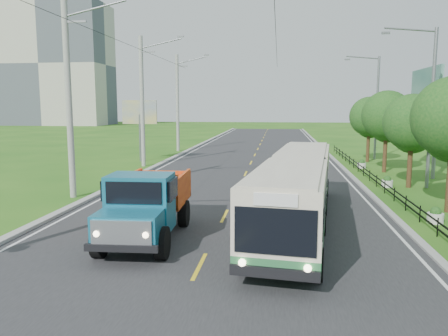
% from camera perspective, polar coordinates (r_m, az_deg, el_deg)
% --- Properties ---
extents(ground, '(240.00, 240.00, 0.00)m').
position_cam_1_polar(ground, '(13.17, -3.22, -12.75)').
color(ground, '#235B15').
rests_on(ground, ground).
extents(road, '(14.00, 120.00, 0.02)m').
position_cam_1_polar(road, '(32.53, 3.10, -0.21)').
color(road, '#28282B').
rests_on(road, ground).
extents(curb_left, '(0.40, 120.00, 0.15)m').
position_cam_1_polar(curb_left, '(33.79, -9.17, 0.12)').
color(curb_left, '#9E9E99').
rests_on(curb_left, ground).
extents(curb_right, '(0.30, 120.00, 0.10)m').
position_cam_1_polar(curb_right, '(32.81, 15.65, -0.36)').
color(curb_right, '#9E9E99').
rests_on(curb_right, ground).
extents(edge_line_left, '(0.12, 120.00, 0.00)m').
position_cam_1_polar(edge_line_left, '(33.64, -8.27, 0.01)').
color(edge_line_left, silver).
rests_on(edge_line_left, road).
extents(edge_line_right, '(0.12, 120.00, 0.00)m').
position_cam_1_polar(edge_line_right, '(32.75, 14.79, -0.39)').
color(edge_line_right, silver).
rests_on(edge_line_right, road).
extents(centre_dash, '(0.12, 2.20, 0.00)m').
position_cam_1_polar(centre_dash, '(13.17, -3.22, -12.66)').
color(centre_dash, yellow).
rests_on(centre_dash, road).
extents(railing_right, '(0.04, 40.00, 0.60)m').
position_cam_1_polar(railing_right, '(27.10, 19.30, -1.70)').
color(railing_right, black).
rests_on(railing_right, ground).
extents(pole_near, '(3.51, 0.32, 10.00)m').
position_cam_1_polar(pole_near, '(23.58, -19.55, 8.61)').
color(pole_near, gray).
rests_on(pole_near, ground).
extents(pole_mid, '(3.51, 0.32, 10.00)m').
position_cam_1_polar(pole_mid, '(34.74, -10.59, 8.60)').
color(pole_mid, gray).
rests_on(pole_mid, ground).
extents(pole_far, '(3.51, 0.32, 10.00)m').
position_cam_1_polar(pole_far, '(46.32, -6.05, 8.52)').
color(pole_far, gray).
rests_on(pole_far, ground).
extents(tree_fourth, '(3.24, 3.31, 5.40)m').
position_cam_1_polar(tree_fourth, '(27.36, 23.38, 5.11)').
color(tree_fourth, '#382314').
rests_on(tree_fourth, ground).
extents(tree_fifth, '(3.48, 3.52, 5.80)m').
position_cam_1_polar(tree_fifth, '(33.15, 20.52, 6.12)').
color(tree_fifth, '#382314').
rests_on(tree_fifth, ground).
extents(tree_back, '(3.30, 3.36, 5.50)m').
position_cam_1_polar(tree_back, '(39.02, 18.49, 6.13)').
color(tree_back, '#382314').
rests_on(tree_back, ground).
extents(streetlight_mid, '(3.02, 0.20, 9.07)m').
position_cam_1_polar(streetlight_mid, '(27.43, 25.21, 7.77)').
color(streetlight_mid, slate).
rests_on(streetlight_mid, ground).
extents(streetlight_far, '(3.02, 0.20, 9.07)m').
position_cam_1_polar(streetlight_far, '(40.98, 19.14, 7.92)').
color(streetlight_far, slate).
rests_on(streetlight_far, ground).
extents(planter_near, '(0.64, 0.64, 0.67)m').
position_cam_1_polar(planter_near, '(19.69, 25.89, -5.65)').
color(planter_near, silver).
rests_on(planter_near, ground).
extents(planter_mid, '(0.64, 0.64, 0.67)m').
position_cam_1_polar(planter_mid, '(27.23, 20.54, -1.75)').
color(planter_mid, silver).
rests_on(planter_mid, ground).
extents(planter_far, '(0.64, 0.64, 0.67)m').
position_cam_1_polar(planter_far, '(34.98, 17.54, 0.46)').
color(planter_far, silver).
rests_on(planter_far, ground).
extents(billboard_left, '(3.00, 0.20, 5.20)m').
position_cam_1_polar(billboard_left, '(37.98, -10.96, 6.68)').
color(billboard_left, slate).
rests_on(billboard_left, ground).
extents(billboard_right, '(0.24, 6.00, 7.30)m').
position_cam_1_polar(billboard_right, '(33.66, 24.80, 8.45)').
color(billboard_right, slate).
rests_on(billboard_right, ground).
extents(apartment_near, '(28.00, 14.00, 30.00)m').
position_cam_1_polar(apartment_near, '(121.89, -21.44, 12.36)').
color(apartment_near, '#B7B2A3').
rests_on(apartment_near, ground).
extents(apartment_far, '(24.00, 14.00, 26.00)m').
position_cam_1_polar(apartment_far, '(155.84, -25.18, 10.35)').
color(apartment_far, '#B7B2A3').
rests_on(apartment_far, ground).
extents(bus, '(3.87, 14.03, 2.68)m').
position_cam_1_polar(bus, '(17.47, 9.60, -2.17)').
color(bus, '#2B6D3D').
rests_on(bus, ground).
extents(dump_truck, '(2.50, 5.92, 2.45)m').
position_cam_1_polar(dump_truck, '(15.61, -10.03, -4.24)').
color(dump_truck, '#15627E').
rests_on(dump_truck, ground).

